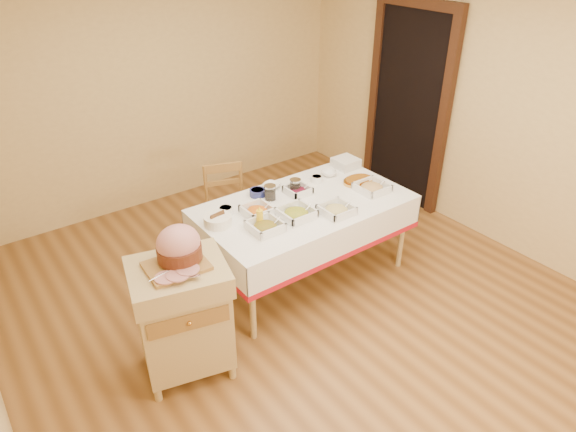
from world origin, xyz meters
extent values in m
plane|color=brown|center=(0.00, 0.00, 0.00)|extent=(5.00, 5.00, 0.00)
plane|color=#D7B873|center=(0.00, 2.50, 1.30)|extent=(4.50, 0.00, 4.50)
plane|color=#D7B873|center=(2.25, 0.00, 1.30)|extent=(0.00, 5.00, 5.00)
cube|color=black|center=(2.21, 0.90, 1.05)|extent=(0.06, 0.90, 2.10)
cube|color=#3A1E12|center=(2.19, 0.40, 1.05)|extent=(0.08, 0.10, 2.10)
cube|color=#3A1E12|center=(2.19, 1.40, 1.05)|extent=(0.08, 0.10, 2.10)
cube|color=#3A1E12|center=(2.19, 0.90, 2.15)|extent=(0.08, 1.10, 0.10)
cube|color=tan|center=(0.30, 0.30, 0.73)|extent=(1.80, 1.00, 0.04)
cylinder|color=tan|center=(-0.52, -0.12, 0.35)|extent=(0.05, 0.05, 0.71)
cylinder|color=tan|center=(-0.52, 0.72, 0.35)|extent=(0.05, 0.05, 0.71)
cylinder|color=tan|center=(1.12, -0.12, 0.35)|extent=(0.05, 0.05, 0.71)
cylinder|color=tan|center=(1.12, 0.72, 0.35)|extent=(0.05, 0.05, 0.71)
cube|color=white|center=(0.30, 0.30, 0.76)|extent=(1.82, 1.02, 0.01)
cube|color=tan|center=(-1.07, -0.10, 0.42)|extent=(0.69, 0.62, 0.64)
cube|color=tan|center=(-1.07, -0.10, 0.82)|extent=(0.75, 0.67, 0.16)
cube|color=olive|center=(-1.07, -0.35, 0.64)|extent=(0.52, 0.14, 0.13)
sphere|color=gold|center=(-1.07, -0.36, 0.64)|extent=(0.03, 0.03, 0.03)
cylinder|color=tan|center=(-1.34, -0.31, 0.05)|extent=(0.05, 0.05, 0.11)
cylinder|color=tan|center=(-1.34, 0.11, 0.05)|extent=(0.05, 0.05, 0.11)
cylinder|color=tan|center=(-0.81, -0.31, 0.05)|extent=(0.05, 0.05, 0.11)
cylinder|color=tan|center=(-0.81, 0.11, 0.05)|extent=(0.05, 0.05, 0.11)
cube|color=olive|center=(-0.05, 1.02, 0.44)|extent=(0.50, 0.49, 0.03)
cylinder|color=olive|center=(-0.27, 0.92, 0.21)|extent=(0.03, 0.03, 0.43)
cylinder|color=olive|center=(-0.15, 1.24, 0.21)|extent=(0.03, 0.03, 0.43)
cylinder|color=olive|center=(0.05, 0.80, 0.21)|extent=(0.03, 0.03, 0.43)
cylinder|color=olive|center=(0.17, 1.12, 0.21)|extent=(0.03, 0.03, 0.43)
cylinder|color=olive|center=(-0.15, 1.24, 0.65)|extent=(0.03, 0.03, 0.45)
cylinder|color=olive|center=(0.17, 1.12, 0.65)|extent=(0.03, 0.03, 0.45)
cube|color=olive|center=(0.01, 1.18, 0.84)|extent=(0.35, 0.15, 0.09)
cube|color=olive|center=(-1.07, -0.10, 0.91)|extent=(0.39, 0.31, 0.02)
ellipsoid|color=tan|center=(-1.02, -0.06, 1.05)|extent=(0.29, 0.26, 0.25)
cylinder|color=#562613|center=(-1.02, -0.06, 0.98)|extent=(0.29, 0.29, 0.10)
cube|color=silver|center=(-1.12, -0.26, 0.93)|extent=(0.25, 0.11, 0.00)
cylinder|color=silver|center=(-1.15, -0.15, 0.94)|extent=(0.28, 0.08, 0.01)
cube|color=silver|center=(-0.22, 0.13, 0.77)|extent=(0.25, 0.25, 0.02)
ellipsoid|color=#BA3315|center=(-0.22, 0.13, 0.79)|extent=(0.19, 0.19, 0.07)
cylinder|color=silver|center=(-0.17, 0.11, 0.80)|extent=(0.15, 0.01, 0.11)
cube|color=silver|center=(0.10, 0.15, 0.77)|extent=(0.27, 0.27, 0.02)
ellipsoid|color=gold|center=(0.10, 0.15, 0.79)|extent=(0.20, 0.20, 0.07)
cylinder|color=silver|center=(0.16, 0.13, 0.80)|extent=(0.15, 0.01, 0.11)
cube|color=silver|center=(0.40, 0.00, 0.77)|extent=(0.25, 0.25, 0.01)
ellipsoid|color=tan|center=(0.40, 0.00, 0.79)|extent=(0.19, 0.19, 0.07)
cylinder|color=silver|center=(0.46, -0.02, 0.79)|extent=(0.14, 0.01, 0.10)
cube|color=silver|center=(0.93, 0.12, 0.77)|extent=(0.26, 0.26, 0.01)
ellipsoid|color=tan|center=(0.93, 0.12, 0.79)|extent=(0.20, 0.20, 0.07)
cylinder|color=silver|center=(0.98, 0.10, 0.79)|extent=(0.14, 0.01, 0.10)
cube|color=silver|center=(-0.13, 0.38, 0.77)|extent=(0.23, 0.23, 0.02)
ellipsoid|color=#D56210|center=(-0.13, 0.38, 0.79)|extent=(0.17, 0.17, 0.06)
cylinder|color=silver|center=(-0.08, 0.36, 0.80)|extent=(0.15, 0.01, 0.11)
cube|color=silver|center=(0.36, 0.47, 0.77)|extent=(0.20, 0.20, 0.01)
ellipsoid|color=#5A0B21|center=(0.36, 0.47, 0.79)|extent=(0.15, 0.15, 0.05)
cylinder|color=silver|center=(0.40, 0.45, 0.79)|extent=(0.13, 0.01, 0.10)
cylinder|color=silver|center=(-0.34, 0.54, 0.79)|extent=(0.13, 0.13, 0.06)
cylinder|color=black|center=(-0.34, 0.54, 0.81)|extent=(0.10, 0.10, 0.02)
cylinder|color=navy|center=(0.05, 0.65, 0.79)|extent=(0.14, 0.14, 0.06)
cylinder|color=#5A0B21|center=(0.05, 0.65, 0.81)|extent=(0.11, 0.11, 0.02)
cylinder|color=silver|center=(0.65, 0.56, 0.79)|extent=(0.11, 0.11, 0.06)
cylinder|color=#D56210|center=(0.65, 0.56, 0.81)|extent=(0.09, 0.09, 0.02)
imported|color=silver|center=(0.24, 0.71, 0.78)|extent=(0.20, 0.20, 0.04)
imported|color=silver|center=(0.82, 0.59, 0.78)|extent=(0.15, 0.15, 0.05)
cylinder|color=silver|center=(0.10, 0.53, 0.82)|extent=(0.10, 0.10, 0.12)
cylinder|color=silver|center=(0.10, 0.53, 0.89)|extent=(0.10, 0.10, 0.01)
cylinder|color=black|center=(0.10, 0.53, 0.80)|extent=(0.08, 0.08, 0.09)
cylinder|color=silver|center=(0.35, 0.50, 0.82)|extent=(0.09, 0.09, 0.12)
cylinder|color=silver|center=(0.35, 0.50, 0.88)|extent=(0.10, 0.10, 0.01)
cylinder|color=black|center=(0.35, 0.50, 0.80)|extent=(0.08, 0.08, 0.08)
cylinder|color=yellow|center=(-0.21, 0.22, 0.83)|extent=(0.05, 0.05, 0.13)
cone|color=yellow|center=(-0.21, 0.22, 0.91)|extent=(0.03, 0.03, 0.03)
cylinder|color=white|center=(-0.48, 0.42, 0.80)|extent=(0.22, 0.22, 0.08)
cube|color=silver|center=(1.07, 0.64, 0.77)|extent=(0.22, 0.22, 0.01)
cube|color=silver|center=(1.07, 0.64, 0.78)|extent=(0.22, 0.22, 0.01)
cube|color=silver|center=(1.07, 0.64, 0.79)|extent=(0.22, 0.22, 0.01)
cube|color=silver|center=(1.07, 0.64, 0.81)|extent=(0.22, 0.22, 0.01)
cube|color=silver|center=(1.07, 0.64, 0.82)|extent=(0.22, 0.22, 0.01)
cube|color=silver|center=(1.07, 0.64, 0.83)|extent=(0.22, 0.22, 0.01)
cube|color=silver|center=(1.07, 0.64, 0.85)|extent=(0.22, 0.22, 0.01)
ellipsoid|color=gold|center=(0.94, 0.32, 0.77)|extent=(0.31, 0.22, 0.03)
ellipsoid|color=#8F500F|center=(0.94, 0.32, 0.78)|extent=(0.26, 0.18, 0.03)
camera|label=1|loc=(-2.10, -2.72, 2.87)|focal=32.00mm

